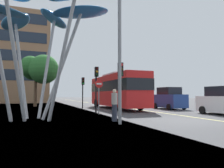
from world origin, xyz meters
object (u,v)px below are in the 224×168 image
red_bus (116,90)px  pedestrian (114,105)px  traffic_light_island_mid (83,86)px  car_parked_near (224,101)px  leaf_sculpture (37,15)px  street_lamp (126,25)px  no_entry_sign (99,91)px  traffic_light_kerb_near (120,78)px  traffic_light_kerb_far (96,80)px  car_parked_mid (169,99)px

red_bus → pedestrian: (-4.12, -9.92, -1.14)m
traffic_light_island_mid → car_parked_near: size_ratio=0.86×
red_bus → leaf_sculpture: 12.11m
car_parked_near → street_lamp: size_ratio=0.48×
car_parked_near → no_entry_sign: 9.37m
traffic_light_kerb_near → traffic_light_kerb_far: 4.72m
car_parked_near → street_lamp: (-8.84, -1.83, 4.13)m
traffic_light_kerb_far → no_entry_sign: size_ratio=1.43×
leaf_sculpture → traffic_light_island_mid: bearing=62.0°
leaf_sculpture → street_lamp: size_ratio=1.11×
no_entry_sign → traffic_light_kerb_far: bearing=84.2°
car_parked_near → car_parked_mid: size_ratio=1.02×
traffic_light_kerb_far → car_parked_mid: traffic_light_kerb_far is taller
leaf_sculpture → car_parked_mid: size_ratio=2.34×
car_parked_near → street_lamp: street_lamp is taller
leaf_sculpture → traffic_light_kerb_near: size_ratio=2.65×
traffic_light_kerb_near → pedestrian: traffic_light_kerb_near is taller
car_parked_mid → street_lamp: size_ratio=0.47×
no_entry_sign → car_parked_mid: bearing=21.0°
car_parked_near → car_parked_mid: (0.06, 6.83, 0.07)m
car_parked_near → traffic_light_kerb_far: bearing=152.2°
red_bus → car_parked_mid: 5.63m
car_parked_near → car_parked_mid: bearing=89.5°
traffic_light_kerb_near → traffic_light_island_mid: traffic_light_kerb_near is taller
traffic_light_kerb_near → traffic_light_kerb_far: size_ratio=0.91×
traffic_light_kerb_near → traffic_light_kerb_far: traffic_light_kerb_far is taller
street_lamp → traffic_light_kerb_far: bearing=87.5°
leaf_sculpture → traffic_light_kerb_near: (4.70, -1.73, -3.83)m
red_bus → car_parked_near: size_ratio=2.85×
traffic_light_island_mid → car_parked_mid: 9.31m
leaf_sculpture → traffic_light_kerb_far: bearing=32.9°
car_parked_mid → no_entry_sign: (-8.72, -3.35, 0.67)m
pedestrian → no_entry_sign: size_ratio=0.70×
traffic_light_kerb_near → street_lamp: street_lamp is taller
car_parked_mid → traffic_light_island_mid: bearing=153.7°
red_bus → traffic_light_kerb_far: 6.05m
car_parked_mid → no_entry_sign: no_entry_sign is taller
red_bus → leaf_sculpture: leaf_sculpture is taller
car_parked_near → pedestrian: size_ratio=2.16×
red_bus → leaf_sculpture: size_ratio=1.24×
traffic_light_kerb_near → car_parked_near: (8.48, 0.21, -1.47)m
leaf_sculpture → car_parked_near: (13.18, -1.52, -5.30)m
traffic_light_island_mid → no_entry_sign: size_ratio=1.30×
car_parked_near → traffic_light_island_mid: bearing=126.9°
red_bus → car_parked_near: red_bus is taller
leaf_sculpture → car_parked_mid: 15.19m
traffic_light_island_mid → car_parked_near: (8.20, -10.90, -1.46)m
traffic_light_kerb_far → traffic_light_island_mid: (0.37, 6.39, -0.24)m
red_bus → car_parked_near: bearing=-62.1°
traffic_light_kerb_far → leaf_sculpture: bearing=-147.1°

